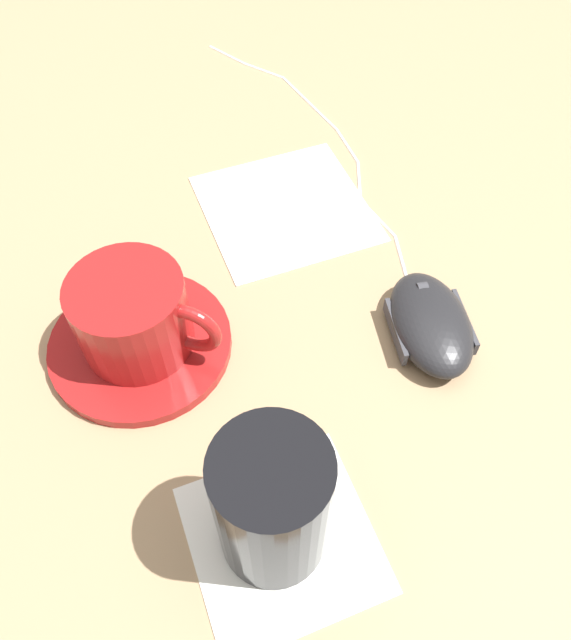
{
  "coord_description": "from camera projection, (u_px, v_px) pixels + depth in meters",
  "views": [
    {
      "loc": [
        0.2,
        0.19,
        0.44
      ],
      "look_at": [
        -0.03,
        -0.01,
        0.03
      ],
      "focal_mm": 35.0,
      "sensor_mm": 36.0,
      "label": 1
    }
  ],
  "objects": [
    {
      "name": "drinking_glass",
      "position": [
        272.0,
        505.0,
        0.38
      ],
      "size": [
        0.07,
        0.07,
        0.12
      ],
      "primitive_type": "cylinder",
      "color": "black",
      "rests_on": "napkin_under_glass"
    },
    {
      "name": "ground_plane",
      "position": [
        271.0,
        369.0,
        0.51
      ],
      "size": [
        3.0,
        3.0,
        0.0
      ],
      "primitive_type": "plane",
      "color": "#9E7F5B"
    },
    {
      "name": "napkin_under_glass",
      "position": [
        282.0,
        539.0,
        0.43
      ],
      "size": [
        0.17,
        0.17,
        0.0
      ],
      "primitive_type": "cube",
      "rotation": [
        0.0,
        0.0,
        -0.48
      ],
      "color": "silver",
      "rests_on": "ground"
    },
    {
      "name": "napkin_spare",
      "position": [
        286.0,
        208.0,
        0.62
      ],
      "size": [
        0.21,
        0.21,
        0.0
      ],
      "primitive_type": "cube",
      "rotation": [
        0.0,
        0.0,
        -0.48
      ],
      "color": "silver",
      "rests_on": "ground"
    },
    {
      "name": "coffee_cup",
      "position": [
        134.0,
        315.0,
        0.49
      ],
      "size": [
        0.09,
        0.12,
        0.07
      ],
      "color": "maroon",
      "rests_on": "saucer"
    },
    {
      "name": "saucer",
      "position": [
        141.0,
        344.0,
        0.52
      ],
      "size": [
        0.15,
        0.15,
        0.01
      ],
      "primitive_type": "cylinder",
      "color": "maroon",
      "rests_on": "ground"
    },
    {
      "name": "computer_mouse",
      "position": [
        431.0,
        323.0,
        0.52
      ],
      "size": [
        0.12,
        0.12,
        0.03
      ],
      "color": "black",
      "rests_on": "ground"
    },
    {
      "name": "mouse_cable",
      "position": [
        319.0,
        134.0,
        0.69
      ],
      "size": [
        0.17,
        0.42,
        0.0
      ],
      "color": "white",
      "rests_on": "ground"
    }
  ]
}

